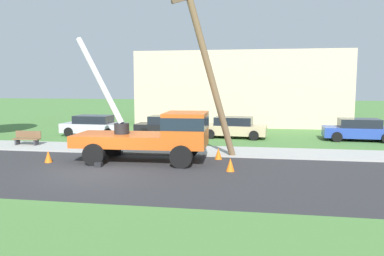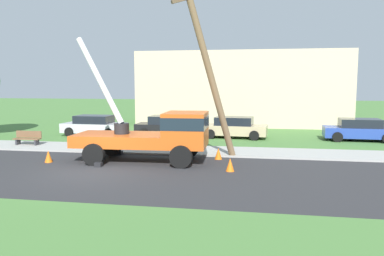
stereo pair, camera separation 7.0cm
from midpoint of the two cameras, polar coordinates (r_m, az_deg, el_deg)
The scene contains 14 objects.
ground_plane at distance 27.84m, azimuth -4.18°, elevation -0.95°, with size 120.00×120.00×0.00m, color #477538.
road_asphalt at distance 16.62m, azimuth -14.18°, elevation -6.32°, with size 80.00×8.05×0.01m, color #2B2B2D.
sidewalk_strip at distance 21.59m, azimuth -8.35°, elevation -3.08°, with size 80.00×2.82×0.10m, color #9E9E99.
utility_truck at distance 17.98m, azimuth -4.89°, elevation -0.61°, with size 6.84×3.21×5.98m.
leaning_utility_pole at distance 18.37m, azimuth 2.54°, elevation 9.04°, with size 2.97×2.17×8.67m.
traffic_cone_ahead at distance 16.22m, azimuth 5.81°, elevation -5.47°, with size 0.36×0.36×0.56m, color orange.
traffic_cone_behind at distance 19.16m, azimuth -20.49°, elevation -3.98°, with size 0.36×0.36×0.56m, color orange.
traffic_cone_curbside at distance 18.70m, azimuth 4.05°, elevation -3.82°, with size 0.36×0.36×0.56m, color orange.
parked_sedan_silver at distance 28.02m, azimuth -14.28°, elevation 0.38°, with size 4.45×2.10×1.42m.
parked_sedan_black at distance 26.83m, azimuth -3.51°, elevation 0.30°, with size 4.42×2.05×1.42m.
parked_sedan_tan at distance 26.13m, azimuth 6.35°, elevation 0.10°, with size 4.55×2.28×1.42m.
parked_sedan_blue at distance 26.87m, azimuth 23.72°, elevation -0.24°, with size 4.48×2.16×1.42m.
park_bench at distance 24.43m, azimuth -23.18°, elevation -1.44°, with size 1.60×0.45×0.90m.
lowrise_building_backdrop at distance 34.71m, azimuth 7.48°, elevation 5.81°, with size 18.00×6.00×6.40m, color #C6B293.
Camera 2 is at (6.66, -14.79, 3.68)m, focal length 35.84 mm.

